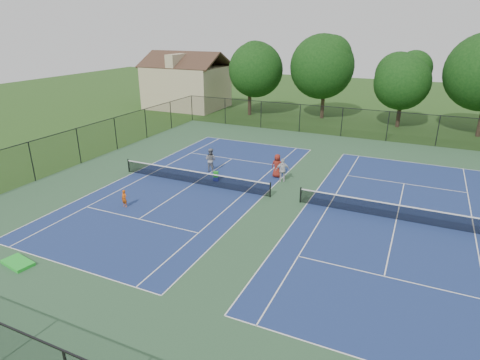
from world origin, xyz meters
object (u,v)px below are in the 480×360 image
at_px(tree_back_c, 404,78).
at_px(ball_hopper, 216,174).
at_px(clapboard_house, 187,85).
at_px(child_player, 124,199).
at_px(tree_back_a, 250,67).
at_px(ball_crate, 216,179).
at_px(instructor, 211,160).
at_px(bystander_a, 283,170).
at_px(bystander_c, 277,166).
at_px(tree_back_b, 326,63).

bearing_deg(tree_back_c, ball_hopper, -114.39).
bearing_deg(clapboard_house, child_player, -65.09).
relative_size(tree_back_a, ball_hopper, 21.78).
bearing_deg(ball_crate, instructor, 128.80).
relative_size(bystander_a, bystander_c, 0.99).
bearing_deg(tree_back_a, ball_hopper, -72.49).
height_order(clapboard_house, child_player, clapboard_house).
xyz_separation_m(clapboard_house, ball_hopper, (17.20, -23.82, -2.58)).
xyz_separation_m(tree_back_b, child_player, (-4.91, -31.33, -6.02)).
bearing_deg(tree_back_b, child_player, -98.91).
relative_size(tree_back_b, ball_hopper, 23.86).
relative_size(tree_back_c, child_player, 7.32).
height_order(bystander_a, ball_hopper, bystander_a).
relative_size(tree_back_b, bystander_c, 5.55).
bearing_deg(bystander_a, tree_back_c, -126.80).
bearing_deg(tree_back_c, ball_crate, -114.39).
bearing_deg(bystander_c, instructor, 9.61).
relative_size(child_player, bystander_a, 0.64).
xyz_separation_m(child_player, instructor, (1.76, 8.20, 0.37)).
xyz_separation_m(instructor, ball_hopper, (1.35, -1.68, -0.44)).
height_order(clapboard_house, ball_crate, clapboard_house).
height_order(instructor, bystander_c, instructor).
distance_m(clapboard_house, ball_crate, 29.53).
xyz_separation_m(tree_back_b, bystander_c, (2.04, -22.18, -5.69)).
bearing_deg(tree_back_b, tree_back_c, -6.34).
relative_size(instructor, ball_hopper, 4.51).
relative_size(tree_back_a, ball_crate, 23.67).
height_order(clapboard_house, ball_hopper, clapboard_house).
bearing_deg(clapboard_house, tree_back_a, -5.71).
height_order(tree_back_b, ball_hopper, tree_back_b).
xyz_separation_m(tree_back_c, bystander_a, (-6.25, -21.91, -4.58)).
bearing_deg(bystander_a, child_player, 26.84).
xyz_separation_m(ball_crate, ball_hopper, (0.00, 0.00, 0.36)).
distance_m(tree_back_a, ball_hopper, 24.56).
relative_size(tree_back_c, bystander_a, 4.67).
height_order(tree_back_c, clapboard_house, tree_back_c).
distance_m(child_player, ball_hopper, 7.22).
xyz_separation_m(instructor, bystander_a, (5.90, 0.22, -0.05)).
bearing_deg(tree_back_a, bystander_c, -61.30).
bearing_deg(tree_back_a, clapboard_house, 174.29).
bearing_deg(ball_hopper, clapboard_house, 125.83).
relative_size(tree_back_b, instructor, 5.29).
distance_m(instructor, ball_crate, 2.30).
xyz_separation_m(clapboard_house, bystander_c, (21.04, -21.18, -2.19)).
xyz_separation_m(child_player, bystander_a, (7.66, 8.42, 0.33)).
xyz_separation_m(tree_back_a, instructor, (5.84, -21.14, -5.09)).
bearing_deg(clapboard_house, bystander_a, -45.21).
bearing_deg(child_player, bystander_a, 53.23).
relative_size(bystander_c, ball_hopper, 4.30).
bearing_deg(tree_back_b, ball_hopper, -94.15).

